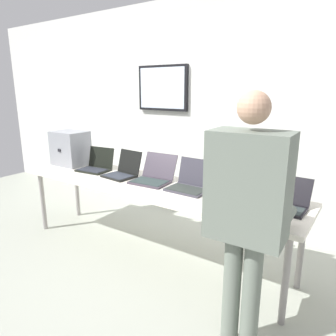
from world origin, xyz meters
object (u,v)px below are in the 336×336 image
object	(u,v)px
equipment_box	(70,148)
laptop_station_2	(154,176)
person	(248,205)
laptop_station_3	(191,183)
coffee_mug	(215,204)
laptop_station_1	(123,171)
laptop_station_5	(283,201)
workbench	(148,188)
laptop_station_0	(96,165)
laptop_station_4	(232,191)

from	to	relation	value
equipment_box	laptop_station_2	distance (m)	1.24
equipment_box	person	world-z (taller)	person
laptop_station_3	coffee_mug	distance (m)	0.51
person	coffee_mug	world-z (taller)	person
laptop_station_1	laptop_station_5	bearing A→B (deg)	1.23
equipment_box	laptop_station_1	world-z (taller)	equipment_box
laptop_station_1	laptop_station_5	xyz separation A→B (m)	(1.60, 0.03, -0.01)
laptop_station_2	laptop_station_3	xyz separation A→B (m)	(0.42, -0.00, 0.00)
laptop_station_3	workbench	bearing A→B (deg)	-170.44
coffee_mug	equipment_box	bearing A→B (deg)	170.69
workbench	person	world-z (taller)	person
laptop_station_1	laptop_station_3	distance (m)	0.80
equipment_box	coffee_mug	distance (m)	2.08
laptop_station_0	laptop_station_4	xyz separation A→B (m)	(1.61, -0.00, 0.01)
laptop_station_2	equipment_box	bearing A→B (deg)	179.57
equipment_box	laptop_station_1	xyz separation A→B (m)	(0.85, -0.03, -0.14)
laptop_station_0	laptop_station_2	xyz separation A→B (m)	(0.79, 0.01, 0.00)
laptop_station_3	person	size ratio (longest dim) A/B	0.22
equipment_box	laptop_station_5	size ratio (longest dim) A/B	1.07
laptop_station_2	laptop_station_0	bearing A→B (deg)	-179.44
laptop_station_3	laptop_station_0	bearing A→B (deg)	-179.85
laptop_station_2	person	distance (m)	1.39
laptop_station_0	laptop_station_5	xyz separation A→B (m)	(2.01, 0.02, -0.00)
laptop_station_1	laptop_station_2	bearing A→B (deg)	3.41
equipment_box	laptop_station_3	size ratio (longest dim) A/B	1.10
laptop_station_2	laptop_station_4	distance (m)	0.82
laptop_station_5	person	xyz separation A→B (m)	(-0.03, -0.71, 0.18)
workbench	laptop_station_1	size ratio (longest dim) A/B	8.48
laptop_station_1	laptop_station_4	xyz separation A→B (m)	(1.20, 0.01, 0.00)
laptop_station_0	coffee_mug	xyz separation A→B (m)	(1.61, -0.32, -0.01)
laptop_station_5	person	bearing A→B (deg)	-92.42
coffee_mug	laptop_station_4	bearing A→B (deg)	89.60
equipment_box	laptop_station_4	world-z (taller)	equipment_box
laptop_station_0	coffee_mug	size ratio (longest dim) A/B	3.77
workbench	coffee_mug	world-z (taller)	coffee_mug
workbench	person	size ratio (longest dim) A/B	1.82
laptop_station_2	laptop_station_5	xyz separation A→B (m)	(1.22, 0.01, -0.01)
workbench	laptop_station_2	size ratio (longest dim) A/B	7.51
laptop_station_0	laptop_station_1	world-z (taller)	laptop_station_1
laptop_station_1	laptop_station_4	distance (m)	1.20
person	coffee_mug	distance (m)	0.56
equipment_box	laptop_station_4	size ratio (longest dim) A/B	1.12
equipment_box	laptop_station_2	bearing A→B (deg)	-0.43
laptop_station_3	equipment_box	bearing A→B (deg)	179.52
laptop_station_4	person	distance (m)	0.80
laptop_station_0	laptop_station_5	bearing A→B (deg)	0.56
laptop_station_1	equipment_box	bearing A→B (deg)	177.86
laptop_station_0	laptop_station_1	xyz separation A→B (m)	(0.41, -0.01, 0.00)
workbench	laptop_station_5	distance (m)	1.24
person	laptop_station_5	bearing A→B (deg)	87.58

